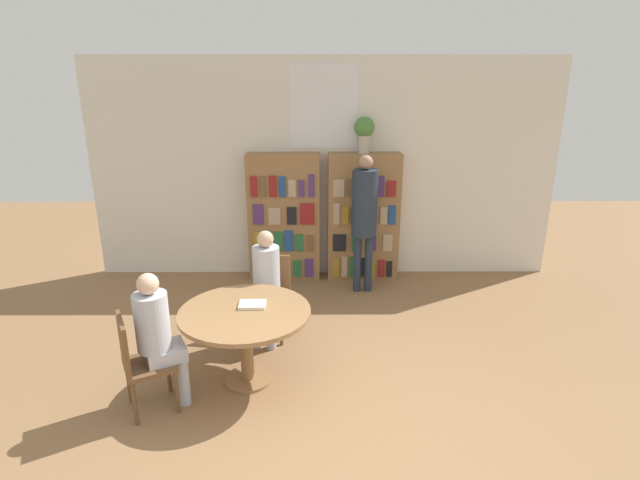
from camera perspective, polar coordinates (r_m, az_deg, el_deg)
The scene contains 12 objects.
ground_plane at distance 4.12m, azimuth 1.05°, elevation -23.51°, with size 16.00×16.00×0.00m, color olive.
wall_back at distance 6.94m, azimuth 0.41°, elevation 8.05°, with size 6.40×0.07×3.00m.
bookshelf_left at distance 6.91m, azimuth -4.14°, elevation 2.59°, with size 0.98×0.34×1.76m.
bookshelf_right at distance 6.92m, azimuth 4.97°, elevation 2.60°, with size 0.98×0.34×1.76m.
flower_vase at distance 6.70m, azimuth 5.08°, elevation 12.32°, with size 0.27×0.27×0.48m.
reading_table at distance 4.64m, azimuth -8.54°, elevation -9.31°, with size 1.20×1.20×0.73m.
chair_near_camera at distance 4.53m, azimuth -19.98°, elevation -12.69°, with size 0.54×0.54×0.89m.
chair_left_side at distance 5.50m, azimuth -5.69°, elevation -5.91°, with size 0.46×0.46×0.89m.
seated_reader_left at distance 5.26m, azimuth -6.23°, elevation -4.60°, with size 0.33×0.40×1.24m.
seated_reader_right at distance 4.44m, azimuth -17.99°, elevation -9.95°, with size 0.42×0.40×1.24m.
librarian_standing at distance 6.37m, azimuth 5.10°, elevation 3.52°, with size 0.33×0.60×1.81m.
open_book_on_table at distance 4.65m, azimuth -7.74°, elevation -7.33°, with size 0.24×0.18×0.03m.
Camera 1 is at (-0.09, -3.07, 2.75)m, focal length 28.00 mm.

